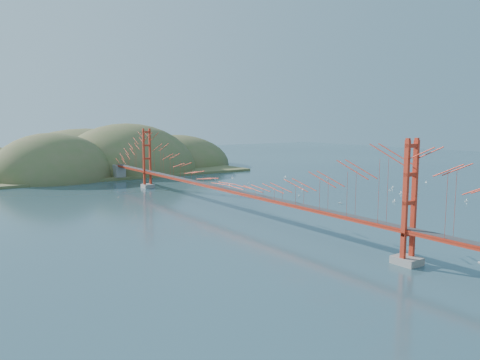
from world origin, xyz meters
TOP-DOWN VIEW (x-y plane):
  - ground at (0.00, 0.00)m, footprint 320.00×320.00m
  - bridge at (0.00, 0.18)m, footprint 2.20×94.40m
  - far_headlands at (2.21, 68.52)m, footprint 84.00×58.00m
  - sailboat_2 at (36.82, -14.49)m, footprint 0.57×0.57m
  - sailboat_12 at (17.80, 33.54)m, footprint 0.52×0.49m
  - sailboat_1 at (18.34, -4.11)m, footprint 0.71×0.71m
  - sailboat_7 at (32.39, 26.48)m, footprint 0.65×0.60m
  - sailboat_13 at (36.46, -5.44)m, footprint 0.52×0.46m
  - sailboat_15 at (22.32, 33.38)m, footprint 0.51×0.62m
  - sailboat_16 at (20.24, 23.85)m, footprint 0.54×0.54m
  - sailboat_8 at (37.46, 18.07)m, footprint 0.62×0.62m
  - sailboat_11 at (39.60, 2.28)m, footprint 0.49×0.48m
  - sailboat_9 at (52.90, 3.79)m, footprint 0.51×0.54m
  - sailboat_14 at (23.56, 10.56)m, footprint 0.63×0.63m
  - sailboat_3 at (14.96, 23.31)m, footprint 0.56×0.48m
  - sailboat_5 at (36.52, 0.53)m, footprint 0.55×0.57m
  - sailboat_6 at (26.78, -8.00)m, footprint 0.52×0.52m
  - sailboat_extra_0 at (17.54, 4.96)m, footprint 0.55×0.55m
  - sailboat_extra_1 at (35.00, -3.12)m, footprint 0.55×0.53m

SIDE VIEW (x-z plane):
  - ground at x=0.00m, z-range 0.00..0.00m
  - far_headlands at x=2.21m, z-range -12.50..12.50m
  - sailboat_11 at x=39.60m, z-range -0.14..0.41m
  - sailboat_16 at x=20.24m, z-range -0.15..0.42m
  - sailboat_12 at x=17.80m, z-range -0.15..0.43m
  - sailboat_6 at x=26.78m, z-range -0.15..0.43m
  - sailboat_2 at x=36.82m, z-range -0.16..0.44m
  - sailboat_13 at x=36.46m, z-range -0.16..0.44m
  - sailboat_extra_0 at x=17.54m, z-range -0.16..0.44m
  - sailboat_9 at x=52.90m, z-range -0.16..0.44m
  - sailboat_extra_1 at x=35.00m, z-range -0.17..0.45m
  - sailboat_3 at x=14.96m, z-range -0.17..0.46m
  - sailboat_5 at x=36.52m, z-range -0.18..0.47m
  - sailboat_8 at x=37.46m, z-range -0.18..0.48m
  - sailboat_14 at x=23.56m, z-range -0.20..0.51m
  - sailboat_15 at x=22.32m, z-range -0.20..0.52m
  - sailboat_7 at x=32.39m, z-range -0.21..0.52m
  - sailboat_1 at x=18.34m, z-range -0.21..0.53m
  - bridge at x=0.00m, z-range 1.01..13.01m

